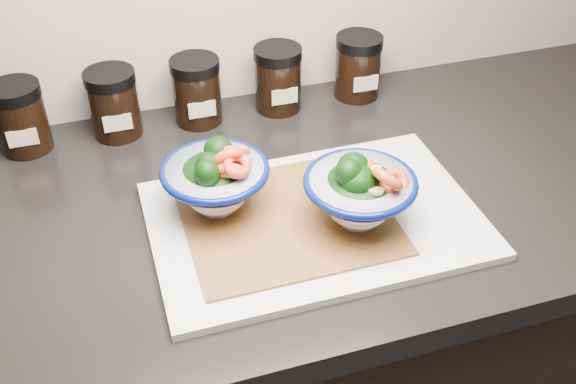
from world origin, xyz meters
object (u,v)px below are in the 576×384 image
object	(u,v)px
bowl_right	(360,192)
spice_jar_d	(197,91)
bowl_left	(216,180)
cutting_board	(315,220)
spice_jar_b	(20,117)
spice_jar_e	(278,78)
spice_jar_c	(114,103)
spice_jar_f	(358,66)

from	to	relation	value
bowl_right	spice_jar_d	distance (m)	0.38
bowl_left	spice_jar_d	size ratio (longest dim) A/B	1.32
cutting_board	spice_jar_b	world-z (taller)	spice_jar_b
bowl_left	spice_jar_e	world-z (taller)	bowl_left
cutting_board	spice_jar_b	distance (m)	0.50
cutting_board	spice_jar_c	xyz separation A→B (m)	(-0.23, 0.32, 0.05)
bowl_right	spice_jar_c	world-z (taller)	bowl_right
cutting_board	bowl_right	size ratio (longest dim) A/B	2.95
bowl_right	spice_jar_b	xyz separation A→B (m)	(-0.43, 0.34, -0.01)
spice_jar_b	bowl_left	bearing A→B (deg)	-45.59
bowl_left	spice_jar_f	world-z (taller)	bowl_left
spice_jar_e	spice_jar_f	distance (m)	0.15
cutting_board	bowl_left	distance (m)	0.15
cutting_board	spice_jar_f	xyz separation A→B (m)	(0.19, 0.32, 0.05)
spice_jar_b	bowl_right	bearing A→B (deg)	-38.68
cutting_board	spice_jar_c	bearing A→B (deg)	126.52
spice_jar_d	spice_jar_b	bearing A→B (deg)	180.00
cutting_board	bowl_right	xyz separation A→B (m)	(0.05, -0.03, 0.06)
spice_jar_c	bowl_left	bearing A→B (deg)	-66.90
bowl_left	spice_jar_c	distance (m)	0.28
bowl_right	spice_jar_b	size ratio (longest dim) A/B	1.35
spice_jar_c	spice_jar_d	xyz separation A→B (m)	(0.14, 0.00, 0.00)
cutting_board	bowl_right	world-z (taller)	bowl_right
spice_jar_d	spice_jar_f	xyz separation A→B (m)	(0.29, 0.00, 0.00)
spice_jar_c	spice_jar_f	size ratio (longest dim) A/B	1.00
spice_jar_e	bowl_left	bearing A→B (deg)	-122.52
bowl_right	spice_jar_e	world-z (taller)	bowl_right
cutting_board	spice_jar_f	distance (m)	0.37
bowl_left	bowl_right	size ratio (longest dim) A/B	0.98
spice_jar_b	spice_jar_f	xyz separation A→B (m)	(0.57, 0.00, 0.00)
spice_jar_b	spice_jar_d	size ratio (longest dim) A/B	1.00
spice_jar_d	spice_jar_e	bearing A→B (deg)	0.00
bowl_right	spice_jar_f	bearing A→B (deg)	68.11
spice_jar_b	spice_jar_f	world-z (taller)	same
cutting_board	spice_jar_f	size ratio (longest dim) A/B	3.98
spice_jar_b	spice_jar_d	bearing A→B (deg)	0.00
spice_jar_d	spice_jar_e	world-z (taller)	same
bowl_left	spice_jar_f	bearing A→B (deg)	39.72
spice_jar_e	bowl_right	bearing A→B (deg)	-88.50
spice_jar_c	spice_jar_e	distance (m)	0.28
bowl_left	spice_jar_b	bearing A→B (deg)	134.41
spice_jar_f	cutting_board	bearing A→B (deg)	-121.01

